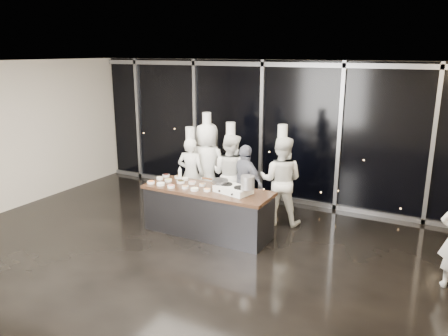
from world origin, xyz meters
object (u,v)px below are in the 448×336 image
object	(u,v)px
chef_left	(207,165)
chef_center	(230,174)
demo_counter	(208,211)
frying_pan	(220,181)
stock_pot	(248,183)
stove	(233,189)
guest	(245,183)
chef_far_left	(191,173)
chef_right	(281,180)

from	to	relation	value
chef_left	chef_center	xyz separation A→B (m)	(0.67, -0.18, -0.07)
demo_counter	frying_pan	world-z (taller)	frying_pan
chef_left	stock_pot	bearing A→B (deg)	140.47
frying_pan	stock_pot	distance (m)	0.65
demo_counter	chef_left	bearing A→B (deg)	120.40
stove	stock_pot	world-z (taller)	stock_pot
demo_counter	chef_center	size ratio (longest dim) A/B	1.24
guest	stove	bearing A→B (deg)	122.10
demo_counter	stove	xyz separation A→B (m)	(0.53, 0.02, 0.51)
chef_far_left	guest	bearing A→B (deg)	172.92
stove	chef_far_left	bearing A→B (deg)	161.28
guest	chef_right	xyz separation A→B (m)	(0.72, 0.13, 0.12)
guest	chef_right	distance (m)	0.74
chef_far_left	chef_right	world-z (taller)	chef_right
stock_pot	guest	bearing A→B (deg)	117.13
stove	chef_far_left	world-z (taller)	chef_far_left
stove	guest	world-z (taller)	guest
stove	chef_center	distance (m)	1.29
guest	chef_far_left	bearing A→B (deg)	22.79
demo_counter	stove	world-z (taller)	stove
stock_pot	chef_center	size ratio (longest dim) A/B	0.12
stove	guest	bearing A→B (deg)	116.13
frying_pan	chef_center	bearing A→B (deg)	120.10
chef_far_left	chef_right	size ratio (longest dim) A/B	0.91
chef_far_left	chef_left	xyz separation A→B (m)	(0.19, 0.37, 0.12)
demo_counter	chef_far_left	world-z (taller)	chef_far_left
chef_left	chef_center	size ratio (longest dim) A/B	1.07
stock_pot	chef_far_left	xyz separation A→B (m)	(-1.82, 1.01, -0.33)
frying_pan	chef_right	distance (m)	1.36
demo_counter	stove	bearing A→B (deg)	1.82
demo_counter	chef_center	distance (m)	1.22
chef_center	chef_right	world-z (taller)	chef_right
stove	chef_left	distance (m)	1.84
chef_left	stove	bearing A→B (deg)	135.82
frying_pan	chef_far_left	xyz separation A→B (m)	(-1.19, 0.88, -0.24)
demo_counter	chef_far_left	bearing A→B (deg)	135.65
chef_center	chef_right	size ratio (longest dim) A/B	0.98
stove	chef_left	xyz separation A→B (m)	(-1.30, 1.30, -0.01)
chef_left	chef_right	size ratio (longest dim) A/B	1.05
chef_far_left	guest	size ratio (longest dim) A/B	1.18
frying_pan	chef_far_left	distance (m)	1.50
demo_counter	chef_right	xyz separation A→B (m)	(1.01, 1.16, 0.45)
frying_pan	guest	bearing A→B (deg)	98.76
demo_counter	chef_far_left	size ratio (longest dim) A/B	1.33
demo_counter	stove	size ratio (longest dim) A/B	3.42
demo_counter	chef_far_left	distance (m)	1.40
chef_center	chef_right	distance (m)	1.12
stove	chef_right	world-z (taller)	chef_right
chef_far_left	chef_center	bearing A→B (deg)	-177.95
stove	frying_pan	bearing A→B (deg)	-176.50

